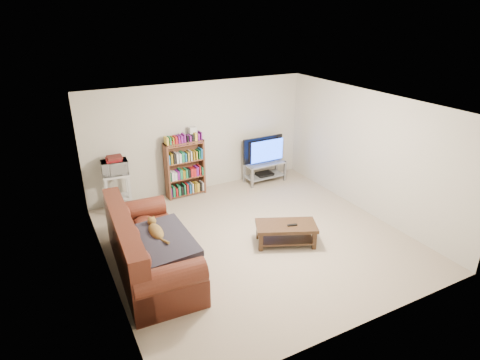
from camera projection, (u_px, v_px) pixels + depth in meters
floor at (255, 238)px, 7.18m from camera, size 5.00×5.00×0.00m
ceiling at (258, 105)px, 6.23m from camera, size 5.00×5.00×0.00m
wall_back at (200, 137)px, 8.74m from camera, size 5.00×0.00×5.00m
wall_front at (363, 249)px, 4.67m from camera, size 5.00×0.00×5.00m
wall_left at (102, 208)px, 5.64m from camera, size 0.00×5.00×5.00m
wall_right at (368, 153)px, 7.77m from camera, size 0.00×5.00×5.00m
sofa at (146, 253)px, 6.12m from camera, size 1.13×2.41×1.01m
blanket at (160, 242)px, 5.97m from camera, size 0.95×1.21×0.20m
cat at (156, 232)px, 6.13m from camera, size 0.29×0.66×0.19m
coffee_table at (286, 230)px, 6.92m from camera, size 1.15×0.90×0.38m
remote at (292, 225)px, 6.83m from camera, size 0.18×0.09×0.02m
tv_stand at (265, 169)px, 9.41m from camera, size 0.97×0.45×0.48m
television at (265, 150)px, 9.24m from camera, size 1.03×0.16×0.59m
dvd_player at (265, 174)px, 9.47m from camera, size 0.39×0.28×0.06m
bookshelf at (185, 168)px, 8.61m from camera, size 0.86×0.30×1.23m
shelf_clutter at (187, 136)px, 8.39m from camera, size 0.63×0.21×0.28m
microwave_stand at (117, 187)px, 7.96m from camera, size 0.53×0.40×0.80m
microwave at (115, 167)px, 7.79m from camera, size 0.52×0.37×0.27m
game_boxes at (114, 160)px, 7.73m from camera, size 0.31×0.27×0.05m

